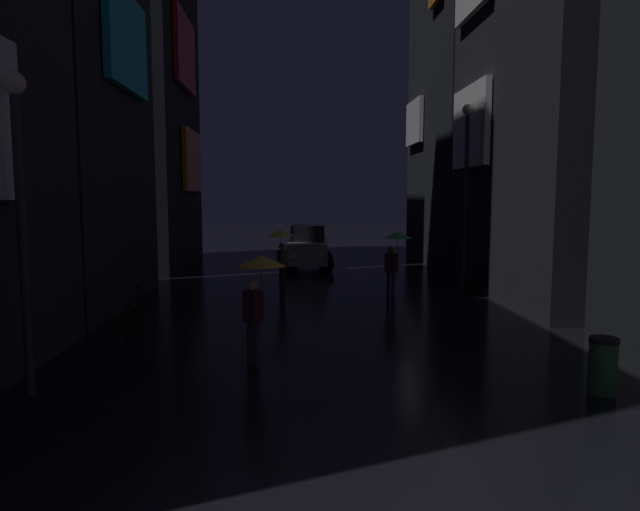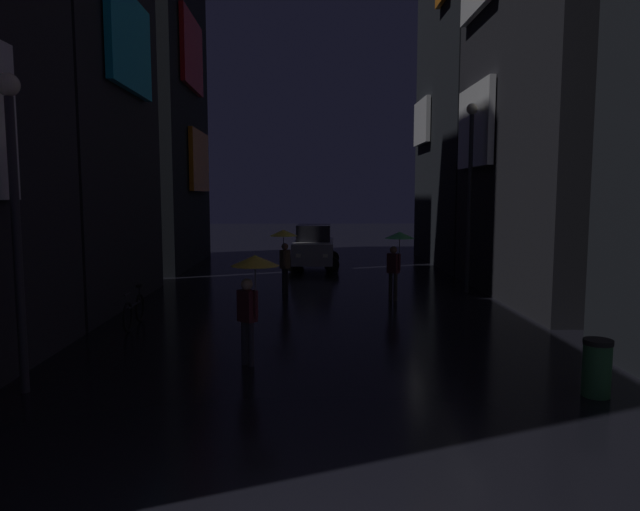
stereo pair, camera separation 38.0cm
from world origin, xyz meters
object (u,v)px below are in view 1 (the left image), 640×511
(pedestrian_far_right_yellow, at_px, (281,244))
(pedestrian_midstreet_centre_yellow, at_px, (258,279))
(bicycle_parked_at_storefront, at_px, (134,312))
(car_distant, at_px, (308,247))
(streetlamp_right_far, at_px, (466,177))
(streetlamp_left_near, at_px, (20,195))
(pedestrian_midstreet_left_green, at_px, (395,246))
(trash_bin, at_px, (603,366))

(pedestrian_far_right_yellow, bearing_deg, pedestrian_midstreet_centre_yellow, -92.15)
(pedestrian_far_right_yellow, distance_m, bicycle_parked_at_storefront, 5.80)
(car_distant, xyz_separation_m, streetlamp_right_far, (5.02, -6.43, 2.87))
(pedestrian_far_right_yellow, height_order, streetlamp_left_near, streetlamp_left_near)
(pedestrian_midstreet_left_green, relative_size, pedestrian_far_right_yellow, 1.00)
(pedestrian_midstreet_left_green, bearing_deg, streetlamp_left_near, -132.92)
(pedestrian_midstreet_left_green, relative_size, streetlamp_right_far, 0.34)
(pedestrian_midstreet_left_green, xyz_separation_m, streetlamp_left_near, (-7.41, -7.97, 1.56))
(pedestrian_midstreet_left_green, bearing_deg, car_distant, 107.17)
(car_distant, distance_m, streetlamp_right_far, 8.65)
(pedestrian_midstreet_centre_yellow, relative_size, pedestrian_far_right_yellow, 1.00)
(car_distant, relative_size, streetlamp_left_near, 0.83)
(pedestrian_midstreet_centre_yellow, distance_m, streetlamp_left_near, 4.18)
(pedestrian_midstreet_centre_yellow, bearing_deg, pedestrian_midstreet_left_green, 60.28)
(pedestrian_midstreet_centre_yellow, height_order, car_distant, pedestrian_midstreet_centre_yellow)
(streetlamp_left_near, bearing_deg, trash_bin, -2.53)
(pedestrian_midstreet_centre_yellow, bearing_deg, streetlamp_left_near, -159.66)
(streetlamp_right_far, bearing_deg, car_distant, 127.99)
(pedestrian_midstreet_left_green, height_order, pedestrian_far_right_yellow, same)
(pedestrian_far_right_yellow, bearing_deg, car_distant, 81.07)
(pedestrian_far_right_yellow, xyz_separation_m, car_distant, (1.06, 6.73, -0.74))
(pedestrian_midstreet_left_green, distance_m, streetlamp_left_near, 11.00)
(pedestrian_midstreet_left_green, xyz_separation_m, car_distant, (-2.43, 7.88, -0.74))
(bicycle_parked_at_storefront, height_order, streetlamp_left_near, streetlamp_left_near)
(bicycle_parked_at_storefront, bearing_deg, pedestrian_midstreet_centre_yellow, -46.03)
(pedestrian_midstreet_left_green, bearing_deg, pedestrian_far_right_yellow, 161.81)
(pedestrian_midstreet_left_green, relative_size, streetlamp_left_near, 0.41)
(pedestrian_midstreet_centre_yellow, bearing_deg, car_distant, 84.68)
(car_distant, relative_size, trash_bin, 4.54)
(pedestrian_midstreet_left_green, xyz_separation_m, streetlamp_right_far, (2.59, 1.45, 2.13))
(streetlamp_left_near, bearing_deg, pedestrian_midstreet_centre_yellow, 20.34)
(streetlamp_left_near, xyz_separation_m, trash_bin, (9.30, -0.41, -2.76))
(streetlamp_right_far, xyz_separation_m, trash_bin, (-0.70, -9.83, -3.33))
(streetlamp_left_near, bearing_deg, streetlamp_right_far, 43.30)
(pedestrian_midstreet_left_green, relative_size, car_distant, 0.50)
(streetlamp_right_far, bearing_deg, pedestrian_midstreet_centre_yellow, -128.26)
(pedestrian_far_right_yellow, xyz_separation_m, bicycle_parked_at_storefront, (-3.52, -4.43, -1.28))
(streetlamp_right_far, height_order, trash_bin, streetlamp_right_far)
(streetlamp_left_near, distance_m, streetlamp_right_far, 13.75)
(streetlamp_right_far, bearing_deg, pedestrian_far_right_yellow, -177.15)
(bicycle_parked_at_storefront, xyz_separation_m, streetlamp_right_far, (9.60, 4.73, 3.41))
(trash_bin, bearing_deg, car_distant, 104.88)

